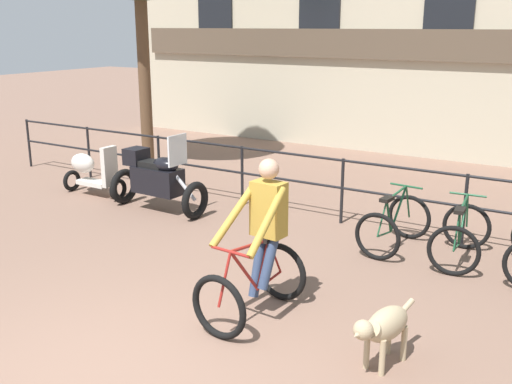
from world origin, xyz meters
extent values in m
plane|color=#7A5B4C|center=(0.00, 0.00, 0.00)|extent=(60.00, 60.00, 0.00)
cylinder|color=black|center=(-7.50, 5.20, 0.53)|extent=(0.05, 0.05, 1.05)
cylinder|color=black|center=(-5.62, 5.20, 0.53)|extent=(0.05, 0.05, 1.05)
cylinder|color=black|center=(-3.75, 5.20, 0.53)|extent=(0.05, 0.05, 1.05)
cylinder|color=black|center=(-1.88, 5.20, 0.53)|extent=(0.05, 0.05, 1.05)
cylinder|color=black|center=(0.00, 5.20, 0.53)|extent=(0.05, 0.05, 1.05)
cylinder|color=black|center=(1.88, 5.20, 0.53)|extent=(0.05, 0.05, 1.05)
cylinder|color=black|center=(0.00, 5.20, 1.02)|extent=(15.00, 0.04, 0.04)
cylinder|color=black|center=(0.00, 5.20, 0.58)|extent=(15.00, 0.04, 0.04)
cube|color=brown|center=(0.00, 10.64, 2.60)|extent=(17.10, 0.12, 0.70)
torus|color=black|center=(0.45, 1.21, 0.34)|extent=(0.68, 0.12, 0.68)
torus|color=black|center=(0.53, 2.30, 0.34)|extent=(0.68, 0.12, 0.68)
cylinder|color=maroon|center=(0.48, 1.63, 0.58)|extent=(0.07, 0.49, 0.60)
cylinder|color=maroon|center=(0.51, 1.96, 0.54)|extent=(0.05, 0.23, 0.52)
cylinder|color=maroon|center=(0.49, 1.73, 0.83)|extent=(0.09, 0.66, 0.10)
cylinder|color=maroon|center=(0.52, 2.08, 0.31)|extent=(0.06, 0.44, 0.08)
cylinder|color=maroon|center=(0.52, 2.18, 0.57)|extent=(0.05, 0.27, 0.47)
cylinder|color=maroon|center=(0.46, 1.30, 0.60)|extent=(0.05, 0.23, 0.54)
cylinder|color=maroon|center=(0.46, 1.40, 0.87)|extent=(0.48, 0.07, 0.03)
cube|color=black|center=(0.51, 2.06, 0.82)|extent=(0.14, 0.25, 0.05)
cube|color=#AD8933|center=(0.51, 2.06, 1.15)|extent=(0.38, 0.25, 0.60)
sphere|color=tan|center=(0.51, 2.06, 1.59)|extent=(0.22, 0.22, 0.22)
cylinder|color=#AD8933|center=(0.28, 1.75, 1.14)|extent=(0.20, 0.72, 0.60)
cylinder|color=#AD8933|center=(0.70, 1.72, 1.14)|extent=(0.09, 0.71, 0.60)
cylinder|color=navy|center=(0.44, 1.97, 0.52)|extent=(0.12, 0.31, 0.69)
cylinder|color=navy|center=(0.58, 1.96, 0.58)|extent=(0.16, 0.32, 0.58)
ellipsoid|color=tan|center=(2.04, 1.63, 0.41)|extent=(0.38, 0.61, 0.30)
cylinder|color=tan|center=(1.98, 1.41, 0.44)|extent=(0.20, 0.20, 0.18)
sphere|color=tan|center=(1.95, 1.26, 0.50)|extent=(0.18, 0.18, 0.18)
cone|color=tan|center=(1.93, 1.18, 0.48)|extent=(0.12, 0.13, 0.10)
cylinder|color=tan|center=(2.11, 1.95, 0.47)|extent=(0.10, 0.19, 0.11)
cylinder|color=tan|center=(1.91, 1.47, 0.18)|extent=(0.06, 0.06, 0.35)
cylinder|color=tan|center=(2.08, 1.43, 0.18)|extent=(0.06, 0.06, 0.35)
cylinder|color=tan|center=(2.00, 1.82, 0.18)|extent=(0.06, 0.06, 0.35)
cylinder|color=tan|center=(2.16, 1.78, 0.18)|extent=(0.06, 0.06, 0.35)
torus|color=black|center=(-2.10, 4.15, 0.31)|extent=(0.14, 0.62, 0.62)
torus|color=black|center=(-3.70, 4.19, 0.31)|extent=(0.14, 0.62, 0.62)
cube|color=black|center=(-2.90, 4.17, 0.53)|extent=(0.89, 0.42, 0.44)
ellipsoid|color=black|center=(-2.70, 4.17, 0.83)|extent=(0.49, 0.33, 0.24)
cube|color=black|center=(-3.01, 4.18, 0.80)|extent=(0.57, 0.31, 0.10)
cylinder|color=#B2B2B7|center=(-2.30, 4.16, 0.49)|extent=(0.45, 0.07, 0.41)
cube|color=silver|center=(-2.44, 4.16, 1.10)|extent=(0.04, 0.44, 0.50)
cube|color=black|center=(-3.36, 4.19, 0.89)|extent=(0.33, 0.37, 0.28)
torus|color=black|center=(1.13, 5.07, 0.33)|extent=(0.66, 0.12, 0.66)
torus|color=black|center=(1.04, 4.03, 0.33)|extent=(0.66, 0.12, 0.66)
cylinder|color=#194C2D|center=(1.10, 4.67, 0.56)|extent=(0.07, 0.47, 0.58)
cylinder|color=#194C2D|center=(1.07, 4.35, 0.53)|extent=(0.05, 0.22, 0.51)
cylinder|color=#194C2D|center=(1.09, 4.57, 0.81)|extent=(0.09, 0.63, 0.10)
cylinder|color=#194C2D|center=(1.06, 4.24, 0.31)|extent=(0.06, 0.42, 0.07)
cylinder|color=#194C2D|center=(1.05, 4.14, 0.55)|extent=(0.04, 0.25, 0.46)
cylinder|color=#194C2D|center=(1.12, 4.98, 0.59)|extent=(0.04, 0.21, 0.52)
cylinder|color=#194C2D|center=(1.12, 4.88, 0.84)|extent=(0.48, 0.07, 0.03)
cube|color=black|center=(1.06, 4.26, 0.80)|extent=(0.14, 0.25, 0.05)
torus|color=black|center=(1.95, 5.07, 0.33)|extent=(0.66, 0.11, 0.66)
torus|color=black|center=(2.03, 4.03, 0.33)|extent=(0.66, 0.11, 0.66)
cylinder|color=#194C2D|center=(1.98, 4.67, 0.56)|extent=(0.07, 0.47, 0.58)
cylinder|color=#194C2D|center=(2.01, 4.35, 0.53)|extent=(0.05, 0.22, 0.51)
cylinder|color=#194C2D|center=(1.99, 4.57, 0.81)|extent=(0.08, 0.63, 0.10)
cylinder|color=#194C2D|center=(2.02, 4.24, 0.31)|extent=(0.06, 0.42, 0.07)
cylinder|color=#194C2D|center=(2.03, 4.14, 0.55)|extent=(0.04, 0.25, 0.46)
cylinder|color=#194C2D|center=(1.96, 4.98, 0.59)|extent=(0.04, 0.21, 0.52)
cylinder|color=#194C2D|center=(1.97, 4.88, 0.84)|extent=(0.48, 0.07, 0.03)
cube|color=black|center=(2.02, 4.26, 0.80)|extent=(0.14, 0.25, 0.05)
torus|color=black|center=(-3.93, 4.27, 0.20)|extent=(0.08, 0.40, 0.40)
torus|color=black|center=(-5.13, 4.28, 0.20)|extent=(0.08, 0.40, 0.40)
cube|color=beige|center=(-4.53, 4.27, 0.24)|extent=(0.67, 0.28, 0.08)
cube|color=beige|center=(-4.11, 4.27, 0.60)|extent=(0.10, 0.32, 0.72)
ellipsoid|color=beige|center=(-4.79, 4.27, 0.58)|extent=(0.52, 0.30, 0.36)
cylinder|color=brown|center=(-5.20, 6.52, 2.07)|extent=(0.26, 0.26, 4.15)
camera|label=1|loc=(3.62, -3.20, 3.05)|focal=42.00mm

